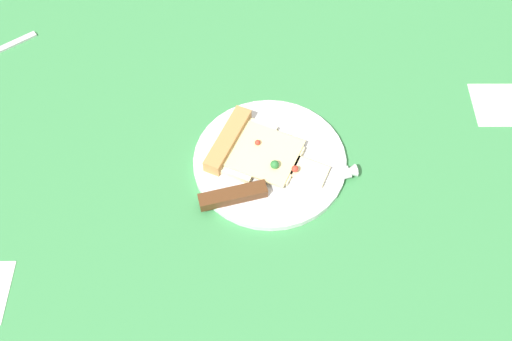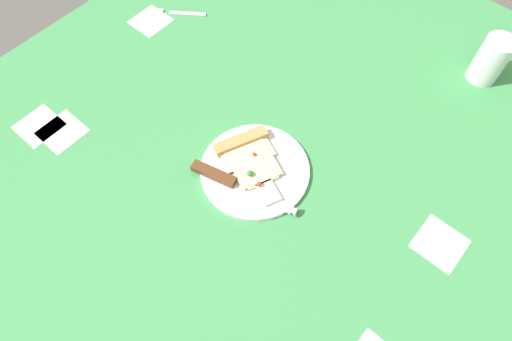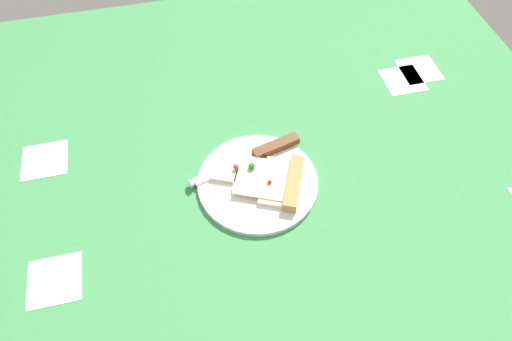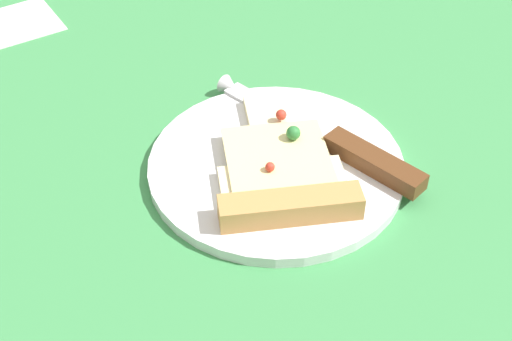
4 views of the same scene
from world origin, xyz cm
name	(u,v)px [view 3 (image 3 of 4)]	position (x,y,z in cm)	size (l,w,h in cm)	color
ground_plane	(246,232)	(0.02, -0.02, -1.50)	(149.46, 149.46, 3.00)	#3D8C4C
plate	(258,182)	(9.13, -4.33, 0.54)	(23.40, 23.40, 1.08)	silver
pizza_slice	(271,180)	(8.10, -6.70, 1.87)	(14.68, 19.07, 2.61)	beige
knife	(256,155)	(14.84, -5.36, 1.68)	(8.04, 23.76, 2.45)	silver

